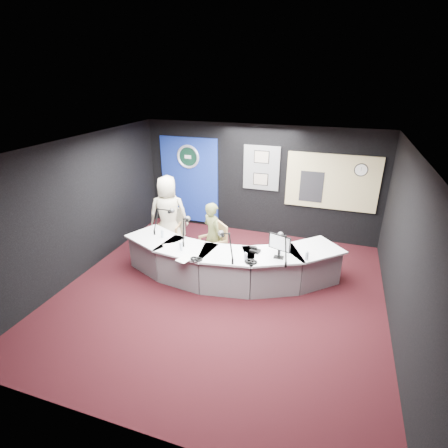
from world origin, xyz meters
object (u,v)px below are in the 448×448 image
(broadcast_desk, at_px, (227,262))
(armchair_right, at_px, (213,245))
(person_woman, at_px, (213,235))
(armchair_left, at_px, (169,229))
(person_man, at_px, (168,214))

(broadcast_desk, bearing_deg, armchair_right, 137.44)
(broadcast_desk, xyz_separation_m, person_woman, (-0.47, 0.43, 0.36))
(armchair_left, relative_size, armchair_right, 1.11)
(person_woman, bearing_deg, broadcast_desk, 170.69)
(armchair_left, distance_m, armchair_right, 1.30)
(broadcast_desk, relative_size, person_man, 2.48)
(person_woman, bearing_deg, armchair_right, -0.00)
(person_man, height_order, person_woman, person_man)
(armchair_right, relative_size, person_woman, 0.65)
(armchair_left, height_order, person_woman, person_woman)
(broadcast_desk, relative_size, person_woman, 3.08)
(broadcast_desk, xyz_separation_m, armchair_left, (-1.70, 0.82, 0.15))
(armchair_left, bearing_deg, person_woman, -26.39)
(broadcast_desk, distance_m, armchair_left, 1.90)
(broadcast_desk, bearing_deg, person_man, 154.30)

